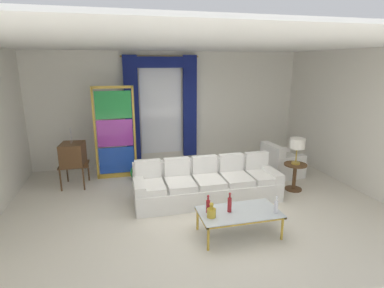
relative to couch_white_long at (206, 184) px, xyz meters
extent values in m
plane|color=silver|center=(-0.26, -0.43, -0.31)|extent=(16.00, 16.00, 0.00)
cube|color=white|center=(-0.26, 2.63, 1.19)|extent=(8.00, 0.12, 3.00)
cube|color=white|center=(3.40, 0.17, 1.19)|extent=(0.12, 7.00, 3.00)
cube|color=white|center=(-0.26, 0.37, 2.71)|extent=(8.00, 7.60, 0.04)
cube|color=white|center=(-0.53, 2.55, 1.24)|extent=(1.10, 0.02, 2.50)
cylinder|color=gold|center=(-0.53, 2.47, 2.55)|extent=(2.00, 0.04, 0.04)
cube|color=navy|center=(-1.30, 2.45, 1.24)|extent=(0.36, 0.12, 2.70)
cube|color=navy|center=(0.24, 2.45, 1.24)|extent=(0.36, 0.12, 2.70)
cube|color=navy|center=(-0.53, 2.45, 2.41)|extent=(1.80, 0.10, 0.28)
cube|color=white|center=(0.00, -0.10, -0.12)|extent=(2.90, 0.91, 0.38)
cube|color=white|center=(0.00, 0.27, 0.08)|extent=(2.90, 0.21, 0.78)
cube|color=white|center=(1.36, -0.10, -0.03)|extent=(0.20, 0.86, 0.56)
cube|color=white|center=(-1.36, -0.09, -0.03)|extent=(0.20, 0.86, 0.56)
cube|color=white|center=(1.16, -0.15, 0.13)|extent=(0.54, 0.74, 0.12)
cube|color=white|center=(1.16, 0.17, 0.35)|extent=(0.51, 0.14, 0.40)
cube|color=white|center=(0.58, -0.15, 0.13)|extent=(0.54, 0.74, 0.12)
cube|color=white|center=(0.58, 0.17, 0.35)|extent=(0.51, 0.14, 0.40)
cube|color=white|center=(0.00, -0.15, 0.13)|extent=(0.54, 0.74, 0.12)
cube|color=white|center=(0.00, 0.17, 0.35)|extent=(0.51, 0.14, 0.40)
cube|color=white|center=(-0.58, -0.14, 0.13)|extent=(0.54, 0.74, 0.12)
cube|color=white|center=(-0.58, 0.18, 0.35)|extent=(0.51, 0.14, 0.40)
cube|color=white|center=(-1.16, -0.14, 0.13)|extent=(0.54, 0.74, 0.12)
cube|color=white|center=(-1.16, 0.18, 0.35)|extent=(0.51, 0.14, 0.40)
cube|color=silver|center=(0.12, -1.44, 0.09)|extent=(1.29, 0.69, 0.02)
cube|color=gold|center=(0.12, -1.12, 0.07)|extent=(1.29, 0.04, 0.03)
cube|color=gold|center=(0.12, -1.77, 0.07)|extent=(1.29, 0.04, 0.03)
cube|color=gold|center=(-0.51, -1.44, 0.07)|extent=(0.04, 0.69, 0.03)
cube|color=gold|center=(0.74, -1.44, 0.07)|extent=(0.04, 0.69, 0.03)
cylinder|color=gold|center=(-0.49, -1.14, -0.12)|extent=(0.04, 0.04, 0.38)
cylinder|color=gold|center=(0.72, -1.14, -0.12)|extent=(0.04, 0.04, 0.38)
cylinder|color=gold|center=(-0.49, -1.75, -0.12)|extent=(0.04, 0.04, 0.38)
cylinder|color=gold|center=(0.72, -1.75, -0.12)|extent=(0.04, 0.04, 0.38)
cylinder|color=gold|center=(-0.37, -1.51, 0.17)|extent=(0.14, 0.14, 0.13)
cylinder|color=gold|center=(-0.37, -1.51, 0.26)|extent=(0.05, 0.05, 0.05)
sphere|color=gold|center=(-0.37, -1.51, 0.31)|extent=(0.06, 0.06, 0.06)
cylinder|color=silver|center=(0.65, -1.64, 0.21)|extent=(0.06, 0.06, 0.20)
cylinder|color=silver|center=(0.65, -1.64, 0.34)|extent=(0.03, 0.03, 0.06)
sphere|color=silver|center=(0.65, -1.64, 0.38)|extent=(0.04, 0.04, 0.04)
cylinder|color=maroon|center=(-0.38, -1.35, 0.20)|extent=(0.06, 0.06, 0.20)
cylinder|color=maroon|center=(-0.38, -1.35, 0.34)|extent=(0.03, 0.03, 0.06)
sphere|color=maroon|center=(-0.38, -1.35, 0.38)|extent=(0.04, 0.04, 0.04)
cylinder|color=maroon|center=(-0.04, -1.41, 0.22)|extent=(0.06, 0.06, 0.23)
cylinder|color=maroon|center=(-0.04, -1.41, 0.37)|extent=(0.03, 0.03, 0.06)
sphere|color=maroon|center=(-0.04, -1.41, 0.41)|extent=(0.04, 0.04, 0.04)
cube|color=brown|center=(-2.68, 1.36, 0.19)|extent=(0.62, 0.54, 0.03)
cylinder|color=brown|center=(-2.95, 1.11, -0.06)|extent=(0.04, 0.04, 0.50)
cylinder|color=brown|center=(-2.89, 1.67, -0.06)|extent=(0.04, 0.04, 0.50)
cylinder|color=brown|center=(-2.47, 1.06, -0.06)|extent=(0.04, 0.04, 0.50)
cylinder|color=brown|center=(-2.41, 1.62, -0.06)|extent=(0.04, 0.04, 0.50)
cube|color=brown|center=(-2.68, 1.36, 0.45)|extent=(0.54, 0.61, 0.48)
cube|color=black|center=(-2.92, 1.39, 0.47)|extent=(0.05, 0.39, 0.30)
cylinder|color=gold|center=(-2.93, 1.31, 0.28)|extent=(0.02, 0.04, 0.04)
cylinder|color=gold|center=(-2.91, 1.47, 0.28)|extent=(0.02, 0.04, 0.04)
cylinder|color=silver|center=(-2.68, 1.36, 0.87)|extent=(0.02, 0.13, 0.34)
cylinder|color=silver|center=(-2.68, 1.36, 0.87)|extent=(0.02, 0.13, 0.34)
cube|color=white|center=(2.23, 0.87, -0.11)|extent=(0.87, 0.87, 0.40)
cube|color=white|center=(2.23, 0.87, 0.14)|extent=(0.75, 0.75, 0.10)
cube|color=white|center=(1.91, 0.84, 0.09)|extent=(0.27, 0.81, 0.80)
cube|color=white|center=(2.20, 1.19, -0.02)|extent=(0.75, 0.25, 0.58)
cube|color=white|center=(2.26, 0.55, -0.02)|extent=(0.75, 0.25, 0.58)
cube|color=gold|center=(-2.20, 1.69, 0.79)|extent=(0.05, 0.05, 2.20)
cube|color=gold|center=(-1.30, 1.69, 0.79)|extent=(0.05, 0.05, 2.20)
cube|color=gold|center=(-1.75, 1.69, 1.86)|extent=(0.90, 0.05, 0.06)
cube|color=gold|center=(-1.75, 1.69, -0.26)|extent=(0.90, 0.05, 0.10)
cube|color=#1E47B7|center=(-1.75, 1.69, 0.13)|extent=(0.82, 0.02, 0.64)
cube|color=purple|center=(-1.75, 1.69, 0.79)|extent=(0.82, 0.02, 0.64)
cube|color=#238E3D|center=(-1.75, 1.69, 1.46)|extent=(0.82, 0.02, 0.64)
cylinder|color=beige|center=(-1.24, 1.38, -0.28)|extent=(0.16, 0.16, 0.06)
ellipsoid|color=#126176|center=(-1.24, 1.38, -0.17)|extent=(0.18, 0.32, 0.20)
sphere|color=#126176|center=(-1.24, 1.52, -0.06)|extent=(0.09, 0.09, 0.09)
cone|color=gold|center=(-1.24, 1.58, -0.06)|extent=(0.02, 0.04, 0.02)
cone|color=#228F3C|center=(-1.24, 1.20, -0.07)|extent=(0.44, 0.40, 0.50)
cylinder|color=brown|center=(1.99, -0.03, 0.27)|extent=(0.48, 0.48, 0.03)
cylinder|color=brown|center=(1.99, -0.03, -0.02)|extent=(0.08, 0.08, 0.55)
cylinder|color=brown|center=(1.99, -0.03, -0.29)|extent=(0.36, 0.36, 0.03)
cylinder|color=#B29338|center=(1.99, -0.03, 0.31)|extent=(0.18, 0.18, 0.04)
cylinder|color=#B29338|center=(1.99, -0.03, 0.51)|extent=(0.03, 0.03, 0.36)
cylinder|color=white|center=(1.99, -0.03, 0.75)|extent=(0.32, 0.32, 0.22)
camera|label=1|loc=(-1.69, -5.58, 2.40)|focal=28.70mm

